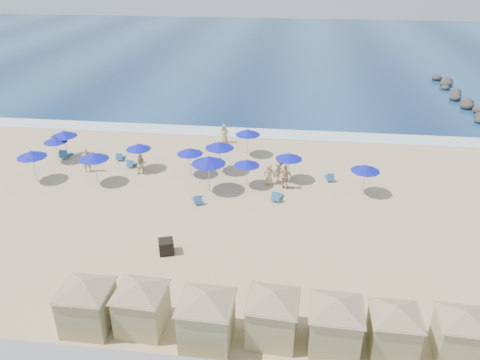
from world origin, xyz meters
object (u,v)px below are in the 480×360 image
(umbrella_11, at_px, (366,168))
(umbrella_3, at_px, (94,156))
(cabana_0, at_px, (86,298))
(umbrella_8, at_px, (247,163))
(rock_jetty, at_px, (471,108))
(umbrella_0, at_px, (55,140))
(umbrella_6, at_px, (208,160))
(umbrella_7, at_px, (220,145))
(beachgoer_0, at_px, (87,160))
(beachgoer_2, at_px, (285,177))
(umbrella_2, at_px, (64,134))
(cabana_3, at_px, (273,309))
(cabana_4, at_px, (336,317))
(beachgoer_5, at_px, (269,174))
(umbrella_1, at_px, (31,154))
(beachgoer_1, at_px, (141,164))
(beachgoer_3, at_px, (279,172))
(trash_bin, at_px, (166,247))
(umbrella_9, at_px, (248,132))
(cabana_2, at_px, (207,311))
(umbrella_4, at_px, (138,146))
(umbrella_10, at_px, (289,156))
(cabana_5, at_px, (395,323))
(umbrella_5, at_px, (190,151))
(cabana_6, at_px, (462,328))
(beachgoer_4, at_px, (224,134))
(cabana_1, at_px, (141,300))

(umbrella_11, bearing_deg, umbrella_3, -178.08)
(cabana_0, bearing_deg, umbrella_8, 69.51)
(rock_jetty, relative_size, umbrella_0, 12.50)
(rock_jetty, distance_m, umbrella_6, 31.91)
(umbrella_7, xyz_separation_m, beachgoer_0, (-9.99, -1.19, -1.25))
(beachgoer_2, bearing_deg, umbrella_2, 8.28)
(cabana_3, bearing_deg, cabana_0, -177.80)
(cabana_4, height_order, umbrella_11, cabana_4)
(umbrella_6, height_order, beachgoer_5, umbrella_6)
(umbrella_1, distance_m, beachgoer_1, 7.70)
(beachgoer_1, distance_m, beachgoer_3, 10.23)
(rock_jetty, distance_m, trash_bin, 37.97)
(umbrella_2, xyz_separation_m, beachgoer_3, (17.22, -2.38, -1.22))
(cabana_0, bearing_deg, umbrella_9, 76.26)
(cabana_2, relative_size, beachgoer_5, 2.91)
(umbrella_1, relative_size, umbrella_4, 1.12)
(umbrella_7, xyz_separation_m, umbrella_11, (10.36, -2.38, -0.21))
(cabana_0, height_order, cabana_4, cabana_4)
(umbrella_6, height_order, beachgoer_0, umbrella_6)
(umbrella_1, bearing_deg, umbrella_10, 7.06)
(trash_bin, height_order, cabana_0, cabana_0)
(umbrella_2, xyz_separation_m, umbrella_11, (23.09, -3.53, -0.09))
(cabana_4, height_order, umbrella_1, cabana_4)
(cabana_5, relative_size, umbrella_6, 1.50)
(trash_bin, height_order, umbrella_1, umbrella_1)
(umbrella_0, bearing_deg, umbrella_8, -9.17)
(cabana_4, height_order, umbrella_6, cabana_4)
(umbrella_5, bearing_deg, umbrella_9, 48.04)
(cabana_6, relative_size, umbrella_2, 1.70)
(umbrella_5, distance_m, umbrella_6, 3.07)
(cabana_2, relative_size, umbrella_2, 1.95)
(trash_bin, distance_m, beachgoer_4, 16.77)
(cabana_5, distance_m, umbrella_1, 26.62)
(cabana_4, relative_size, beachgoer_2, 2.45)
(cabana_3, distance_m, umbrella_10, 15.54)
(beachgoer_5, bearing_deg, beachgoer_3, -145.18)
(cabana_5, bearing_deg, cabana_0, -179.03)
(rock_jetty, height_order, umbrella_1, umbrella_1)
(umbrella_7, bearing_deg, cabana_6, -52.53)
(umbrella_7, bearing_deg, umbrella_10, -9.93)
(cabana_1, height_order, umbrella_9, cabana_1)
(cabana_6, bearing_deg, beachgoer_1, 140.21)
(umbrella_11, bearing_deg, umbrella_4, 172.96)
(cabana_5, relative_size, umbrella_9, 1.77)
(trash_bin, bearing_deg, umbrella_7, 63.29)
(umbrella_4, distance_m, beachgoer_3, 10.72)
(trash_bin, height_order, beachgoer_4, beachgoer_4)
(umbrella_10, xyz_separation_m, beachgoer_0, (-15.15, -0.29, -1.01))
(cabana_4, relative_size, umbrella_1, 1.84)
(rock_jetty, bearing_deg, beachgoer_5, -135.48)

